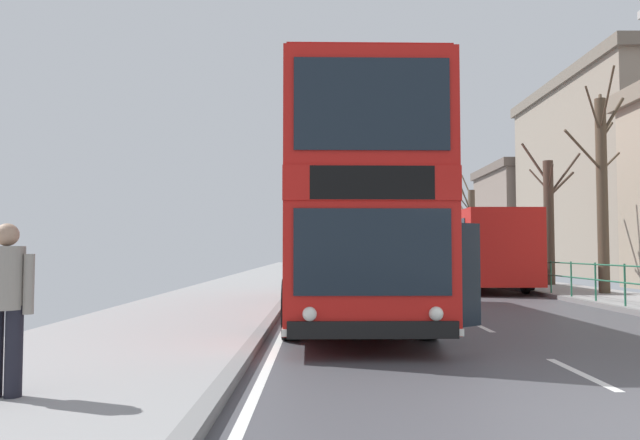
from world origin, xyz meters
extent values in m
cube|color=silver|center=(0.00, 2.60, 0.00)|extent=(0.12, 2.00, 0.00)
cube|color=silver|center=(0.00, 7.40, 0.00)|extent=(0.12, 2.00, 0.00)
cube|color=silver|center=(0.00, 12.20, 0.00)|extent=(0.12, 2.00, 0.00)
cube|color=silver|center=(0.00, 17.00, 0.00)|extent=(0.12, 2.00, 0.00)
cube|color=silver|center=(0.00, 21.80, 0.00)|extent=(0.12, 2.00, 0.00)
cube|color=silver|center=(0.00, 26.60, 0.00)|extent=(0.12, 2.00, 0.00)
cube|color=silver|center=(0.00, 31.40, 0.00)|extent=(0.12, 2.00, 0.00)
cube|color=silver|center=(0.00, 36.20, 0.00)|extent=(0.12, 2.00, 0.00)
cube|color=silver|center=(0.00, 41.00, 0.00)|extent=(0.12, 2.00, 0.00)
cube|color=silver|center=(0.00, 45.80, 0.00)|extent=(0.12, 2.00, 0.00)
cube|color=silver|center=(0.00, 50.60, 0.00)|extent=(0.12, 2.00, 0.00)
cube|color=silver|center=(-3.95, 0.00, 0.00)|extent=(0.12, 133.00, 0.00)
cube|color=slate|center=(-4.30, 0.00, 0.07)|extent=(0.20, 140.00, 0.14)
cube|color=red|center=(-2.64, 8.91, 1.29)|extent=(2.70, 11.23, 1.88)
cube|color=red|center=(-2.64, 8.91, 2.48)|extent=(2.72, 11.29, 0.49)
cube|color=red|center=(-2.64, 8.91, 3.58)|extent=(2.70, 11.23, 1.72)
cube|color=#A91511|center=(-2.64, 8.91, 4.48)|extent=(2.62, 10.90, 0.08)
cube|color=#19232D|center=(-2.53, 3.30, 1.52)|extent=(2.18, 0.07, 1.21)
cube|color=black|center=(-2.53, 3.30, 2.48)|extent=(1.74, 0.06, 0.47)
cube|color=#19232D|center=(-2.53, 3.30, 3.58)|extent=(2.18, 0.07, 1.31)
cube|color=black|center=(-2.53, 3.29, 0.45)|extent=(2.36, 0.13, 0.24)
cube|color=white|center=(-2.64, 8.91, 0.41)|extent=(2.73, 11.29, 0.10)
cube|color=#19232D|center=(-1.39, 9.21, 1.56)|extent=(0.19, 8.72, 0.98)
cube|color=#19232D|center=(-1.39, 8.93, 3.67)|extent=(0.22, 10.07, 1.03)
cube|color=#19232D|center=(-3.90, 9.16, 1.56)|extent=(0.19, 8.72, 0.98)
cube|color=#19232D|center=(-3.90, 8.88, 3.67)|extent=(0.22, 10.07, 1.03)
sphere|color=white|center=(-1.66, 3.30, 0.67)|extent=(0.20, 0.20, 0.20)
sphere|color=white|center=(-3.40, 3.27, 0.67)|extent=(0.20, 0.20, 0.20)
cube|color=#19232D|center=(-1.03, 4.39, 1.16)|extent=(0.67, 0.50, 1.62)
cube|color=black|center=(-1.38, 4.69, 1.16)|extent=(0.12, 0.90, 1.62)
cylinder|color=black|center=(-1.38, 5.54, 0.52)|extent=(0.32, 1.05, 1.04)
cylinder|color=black|center=(-3.77, 5.49, 0.52)|extent=(0.32, 1.05, 1.04)
cylinder|color=black|center=(-1.52, 12.62, 0.52)|extent=(0.32, 1.05, 1.04)
cylinder|color=black|center=(-3.91, 12.58, 0.52)|extent=(0.32, 1.05, 1.04)
cube|color=red|center=(3.00, 20.28, 1.66)|extent=(2.56, 10.74, 2.68)
cube|color=#19232D|center=(1.74, 20.28, 2.03)|extent=(0.06, 9.12, 1.29)
cube|color=#19232D|center=(4.27, 20.27, 2.03)|extent=(0.06, 9.12, 1.29)
cube|color=#19232D|center=(3.03, 25.66, 1.93)|extent=(2.16, 0.04, 1.61)
cylinder|color=black|center=(1.82, 23.65, 0.48)|extent=(0.28, 0.96, 0.96)
cylinder|color=black|center=(4.22, 23.63, 0.48)|extent=(0.28, 0.96, 0.96)
cylinder|color=black|center=(1.78, 16.72, 0.48)|extent=(0.28, 0.96, 0.96)
cylinder|color=black|center=(4.19, 16.71, 0.48)|extent=(0.28, 0.96, 0.96)
cylinder|color=#236B4C|center=(4.45, 10.25, 0.67)|extent=(0.05, 0.05, 1.07)
cylinder|color=#236B4C|center=(4.45, 11.87, 0.67)|extent=(0.05, 0.05, 1.07)
cylinder|color=#236B4C|center=(4.45, 13.50, 0.67)|extent=(0.05, 0.05, 1.07)
cylinder|color=#236B4C|center=(4.45, 15.12, 0.67)|extent=(0.05, 0.05, 1.07)
cylinder|color=#236B4C|center=(4.45, 16.75, 0.67)|extent=(0.05, 0.05, 1.07)
cylinder|color=#236B4C|center=(4.45, 18.37, 0.67)|extent=(0.05, 0.05, 1.07)
cylinder|color=#236B4C|center=(4.45, 19.99, 0.67)|extent=(0.05, 0.05, 1.07)
cylinder|color=#236B4C|center=(4.45, 21.62, 0.67)|extent=(0.05, 0.05, 1.07)
cylinder|color=#236B4C|center=(4.45, 23.24, 0.67)|extent=(0.05, 0.05, 1.07)
cylinder|color=#236B4C|center=(4.45, 24.87, 0.67)|extent=(0.05, 0.05, 1.07)
cylinder|color=#236B4C|center=(4.45, 26.49, 0.67)|extent=(0.05, 0.05, 1.07)
cylinder|color=#236B4C|center=(4.45, 28.11, 0.67)|extent=(0.05, 0.05, 1.07)
cylinder|color=#236B4C|center=(4.45, 29.74, 0.67)|extent=(0.05, 0.05, 1.07)
cylinder|color=#236B4C|center=(4.45, 31.36, 0.67)|extent=(0.05, 0.05, 1.07)
cylinder|color=#236B4C|center=(4.45, 15.93, 1.16)|extent=(0.04, 30.85, 0.04)
cylinder|color=#236B4C|center=(4.45, 15.93, 0.73)|extent=(0.04, 30.85, 0.04)
cylinder|color=black|center=(-6.19, 0.80, 0.57)|extent=(0.16, 0.16, 0.87)
cylinder|color=gray|center=(-6.28, 0.80, 1.27)|extent=(0.34, 0.34, 0.61)
cylinder|color=gray|center=(-6.06, 0.80, 1.21)|extent=(0.10, 0.10, 0.58)
sphere|color=tan|center=(-6.28, 0.80, 1.69)|extent=(0.22, 0.22, 0.22)
cylinder|color=#4C3D2D|center=(6.15, 14.95, 3.39)|extent=(0.36, 0.36, 6.50)
cylinder|color=#4C3D2D|center=(6.60, 15.26, 4.56)|extent=(0.98, 0.70, 0.75)
cylinder|color=#4C3D2D|center=(6.54, 14.96, 6.01)|extent=(0.88, 0.13, 1.35)
cylinder|color=#4C3D2D|center=(6.39, 15.45, 6.15)|extent=(0.62, 1.14, 1.82)
cylinder|color=#4C3D2D|center=(5.77, 14.65, 6.15)|extent=(0.83, 0.69, 1.54)
cylinder|color=#4C3D2D|center=(6.00, 14.14, 6.41)|extent=(0.37, 1.68, 1.76)
cylinder|color=#4C3D2D|center=(5.34, 14.45, 4.80)|extent=(1.69, 1.09, 1.22)
cylinder|color=#4C3D2D|center=(6.50, 15.27, 5.59)|extent=(0.80, 0.74, 0.79)
cylinder|color=#423328|center=(6.30, 20.06, 2.73)|extent=(0.41, 0.41, 5.17)
cylinder|color=#423328|center=(7.00, 20.47, 4.36)|extent=(1.50, 0.94, 1.22)
cylinder|color=#423328|center=(6.05, 20.44, 4.55)|extent=(0.59, 0.85, 1.03)
cylinder|color=#423328|center=(5.87, 20.36, 5.27)|extent=(1.00, 0.74, 1.80)
cylinder|color=#423328|center=(6.94, 19.98, 4.71)|extent=(1.37, 0.26, 1.83)
cylinder|color=#423328|center=(6.22, 19.59, 4.53)|extent=(0.24, 1.01, 1.07)
cylinder|color=brown|center=(5.61, 30.10, 2.62)|extent=(0.39, 0.39, 4.96)
cylinder|color=brown|center=(5.39, 30.77, 4.76)|extent=(0.55, 1.45, 1.68)
cylinder|color=brown|center=(6.28, 30.33, 3.62)|extent=(1.40, 0.56, 1.02)
cylinder|color=brown|center=(5.41, 30.42, 5.36)|extent=(0.51, 0.75, 1.45)
cylinder|color=brown|center=(5.27, 29.85, 4.41)|extent=(0.78, 0.59, 1.54)
cylinder|color=brown|center=(4.89, 29.61, 4.52)|extent=(1.53, 1.06, 1.58)
cylinder|color=brown|center=(5.41, 30.82, 3.79)|extent=(0.51, 1.54, 1.34)
cube|color=slate|center=(17.67, 47.20, 4.12)|extent=(12.47, 10.15, 8.23)
cube|color=#5F534B|center=(17.67, 47.20, 8.58)|extent=(12.97, 10.55, 0.70)
camera|label=1|loc=(-3.26, -5.00, 1.53)|focal=33.80mm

